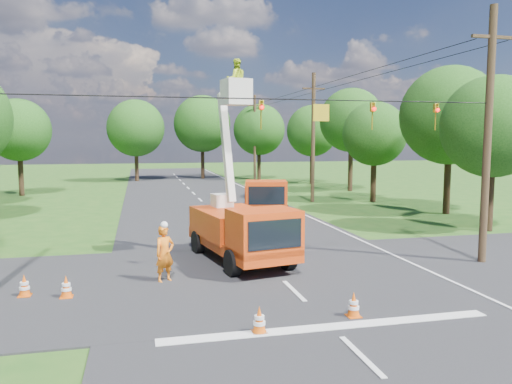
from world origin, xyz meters
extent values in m
plane|color=#225018|center=(0.00, 20.00, 0.00)|extent=(140.00, 140.00, 0.00)
cube|color=black|center=(0.00, 20.00, 0.00)|extent=(12.00, 100.00, 0.06)
cube|color=black|center=(0.00, 2.00, 0.00)|extent=(56.00, 10.00, 0.07)
cube|color=silver|center=(0.00, -3.20, 0.00)|extent=(9.00, 0.45, 0.02)
cube|color=silver|center=(5.60, 20.00, 0.00)|extent=(0.12, 90.00, 0.02)
cube|color=#C3370D|center=(-0.88, 4.46, 0.77)|extent=(3.52, 6.72, 0.48)
cube|color=#C3370D|center=(-0.45, 2.21, 1.60)|extent=(2.65, 2.22, 1.60)
cube|color=black|center=(-0.27, 1.32, 1.65)|extent=(2.00, 0.45, 1.01)
cube|color=#C3370D|center=(-1.04, 5.29, 1.44)|extent=(3.21, 4.35, 1.07)
cylinder|color=black|center=(-1.60, 2.26, 0.49)|extent=(0.52, 1.03, 0.98)
cylinder|color=black|center=(0.60, 2.68, 0.49)|extent=(0.52, 1.03, 0.98)
cylinder|color=black|center=(-2.36, 6.23, 0.49)|extent=(0.52, 1.03, 0.98)
cylinder|color=black|center=(-0.17, 6.66, 0.49)|extent=(0.52, 1.03, 0.98)
cube|color=silver|center=(-1.27, 6.44, 2.24)|extent=(0.94, 0.94, 0.59)
cube|color=silver|center=(-1.15, 5.87, 4.58)|extent=(0.56, 1.45, 4.62)
cube|color=silver|center=(-0.94, 4.77, 6.77)|extent=(1.19, 1.19, 1.01)
imported|color=#C6E526|center=(-0.94, 4.77, 7.23)|extent=(0.87, 0.71, 1.68)
cube|color=#C3370D|center=(3.06, 15.75, 0.79)|extent=(3.82, 6.94, 0.49)
cube|color=#C3370D|center=(2.53, 13.46, 1.64)|extent=(2.76, 2.35, 1.64)
cube|color=black|center=(2.32, 12.55, 1.70)|extent=(2.04, 0.53, 1.04)
cube|color=#C3370D|center=(3.25, 16.61, 1.48)|extent=(3.41, 4.53, 1.10)
cylinder|color=black|center=(1.47, 13.98, 0.50)|extent=(0.57, 1.06, 1.01)
cylinder|color=black|center=(3.71, 13.47, 0.50)|extent=(0.57, 1.06, 1.01)
cylinder|color=black|center=(2.40, 18.04, 0.50)|extent=(0.57, 1.06, 1.01)
cylinder|color=black|center=(4.64, 17.53, 0.50)|extent=(0.57, 1.06, 1.01)
imported|color=orange|center=(-3.98, 2.13, 0.98)|extent=(0.86, 0.76, 1.97)
imported|color=black|center=(4.86, 26.12, 0.61)|extent=(2.23, 3.81, 1.22)
cone|color=#E1550B|center=(-1.91, -3.12, 0.38)|extent=(0.36, 0.36, 0.70)
cube|color=#E1550B|center=(-1.91, -3.12, 0.04)|extent=(0.38, 0.38, 0.04)
cylinder|color=white|center=(-1.91, -3.12, 0.44)|extent=(0.26, 0.26, 0.09)
cylinder|color=white|center=(-1.91, -3.12, 0.29)|extent=(0.31, 0.31, 0.09)
cone|color=#E1550B|center=(0.90, -2.59, 0.38)|extent=(0.36, 0.36, 0.70)
cube|color=#E1550B|center=(0.90, -2.59, 0.04)|extent=(0.38, 0.38, 0.04)
cylinder|color=white|center=(0.90, -2.59, 0.44)|extent=(0.26, 0.26, 0.09)
cylinder|color=white|center=(0.90, -2.59, 0.29)|extent=(0.31, 0.31, 0.09)
cone|color=#E1550B|center=(2.08, 8.36, 0.38)|extent=(0.36, 0.36, 0.70)
cube|color=#E1550B|center=(2.08, 8.36, 0.04)|extent=(0.38, 0.38, 0.04)
cylinder|color=white|center=(2.08, 8.36, 0.44)|extent=(0.26, 0.26, 0.09)
cylinder|color=white|center=(2.08, 8.36, 0.29)|extent=(0.31, 0.31, 0.09)
cone|color=#E1550B|center=(2.97, 11.14, 0.38)|extent=(0.36, 0.36, 0.70)
cube|color=#E1550B|center=(2.97, 11.14, 0.04)|extent=(0.38, 0.38, 0.04)
cylinder|color=white|center=(2.97, 11.14, 0.44)|extent=(0.26, 0.26, 0.09)
cylinder|color=white|center=(2.97, 11.14, 0.29)|extent=(0.31, 0.31, 0.09)
cone|color=#E1550B|center=(-7.06, 1.02, 0.38)|extent=(0.36, 0.36, 0.70)
cube|color=#E1550B|center=(-7.06, 1.02, 0.04)|extent=(0.38, 0.38, 0.04)
cylinder|color=white|center=(-7.06, 1.02, 0.44)|extent=(0.26, 0.26, 0.09)
cylinder|color=white|center=(-7.06, 1.02, 0.29)|extent=(0.31, 0.31, 0.09)
cone|color=#E1550B|center=(-8.34, 1.45, 0.38)|extent=(0.36, 0.36, 0.70)
cube|color=#E1550B|center=(-8.34, 1.45, 0.04)|extent=(0.38, 0.38, 0.04)
cylinder|color=white|center=(-8.34, 1.45, 0.44)|extent=(0.26, 0.26, 0.09)
cylinder|color=white|center=(-8.34, 1.45, 0.29)|extent=(0.31, 0.31, 0.09)
cone|color=#E1550B|center=(3.93, 15.63, 0.38)|extent=(0.36, 0.36, 0.70)
cube|color=#E1550B|center=(3.93, 15.63, 0.04)|extent=(0.38, 0.38, 0.04)
cylinder|color=white|center=(3.93, 15.63, 0.44)|extent=(0.26, 0.26, 0.09)
cylinder|color=white|center=(3.93, 15.63, 0.29)|extent=(0.31, 0.31, 0.09)
cylinder|color=#4C3823|center=(8.50, 2.00, 5.00)|extent=(0.30, 0.30, 10.00)
cube|color=#4C3823|center=(8.50, 2.00, 8.80)|extent=(1.80, 0.12, 0.12)
cylinder|color=#4C3823|center=(8.50, 22.00, 5.00)|extent=(0.30, 0.30, 10.00)
cube|color=#4C3823|center=(8.50, 22.00, 8.80)|extent=(1.80, 0.12, 0.12)
cylinder|color=#4C3823|center=(8.50, 42.00, 5.00)|extent=(0.30, 0.30, 10.00)
cube|color=#4C3823|center=(8.50, 42.00, 8.80)|extent=(1.80, 0.12, 0.12)
cylinder|color=black|center=(-0.50, 2.00, 6.30)|extent=(18.00, 0.04, 0.04)
cube|color=gold|center=(1.60, 2.00, 5.85)|extent=(0.60, 0.05, 0.60)
imported|color=gold|center=(-0.60, 2.00, 5.75)|extent=(0.16, 0.20, 1.00)
sphere|color=#FF0C0C|center=(-0.60, 1.88, 6.00)|extent=(0.14, 0.14, 0.14)
imported|color=gold|center=(3.60, 2.00, 5.75)|extent=(0.16, 0.20, 1.00)
sphere|color=#FF0C0C|center=(3.60, 1.88, 6.00)|extent=(0.14, 0.14, 0.14)
imported|color=gold|center=(6.20, 2.00, 5.75)|extent=(0.16, 0.20, 1.00)
sphere|color=#FF0C0C|center=(6.20, 1.88, 6.00)|extent=(0.14, 0.14, 0.14)
cylinder|color=#382616|center=(-14.80, 32.00, 2.02)|extent=(0.44, 0.44, 4.05)
sphere|color=#184412|center=(-14.80, 32.00, 5.70)|extent=(5.40, 5.40, 5.40)
cylinder|color=#382616|center=(13.50, 8.00, 1.98)|extent=(0.44, 0.44, 3.96)
sphere|color=#184412|center=(13.50, 8.00, 5.58)|extent=(5.40, 5.40, 5.40)
cylinder|color=#382616|center=(15.00, 14.00, 2.29)|extent=(0.44, 0.44, 4.58)
sphere|color=#184412|center=(15.00, 14.00, 6.45)|extent=(6.40, 6.40, 6.40)
cylinder|color=#382616|center=(13.20, 21.00, 1.89)|extent=(0.44, 0.44, 3.78)
sphere|color=#184412|center=(13.20, 21.00, 5.33)|extent=(5.00, 5.00, 5.00)
cylinder|color=#382616|center=(14.80, 29.00, 2.38)|extent=(0.44, 0.44, 4.75)
sphere|color=#184412|center=(14.80, 29.00, 6.70)|extent=(6.00, 6.00, 6.00)
cylinder|color=#382616|center=(13.80, 37.00, 2.07)|extent=(0.44, 0.44, 4.14)
sphere|color=#184412|center=(13.80, 37.00, 5.83)|extent=(5.60, 5.60, 5.60)
cylinder|color=#382616|center=(-5.00, 45.00, 2.20)|extent=(0.44, 0.44, 4.40)
sphere|color=#184412|center=(-5.00, 45.00, 6.20)|extent=(6.60, 6.60, 6.60)
cylinder|color=#382616|center=(3.00, 47.00, 2.42)|extent=(0.44, 0.44, 4.84)
sphere|color=#184412|center=(3.00, 47.00, 6.82)|extent=(7.00, 7.00, 7.00)
cylinder|color=#382616|center=(9.50, 44.00, 2.16)|extent=(0.44, 0.44, 4.31)
sphere|color=#184412|center=(9.50, 44.00, 6.08)|extent=(6.20, 6.20, 6.20)
camera|label=1|loc=(-4.78, -14.95, 4.91)|focal=35.00mm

